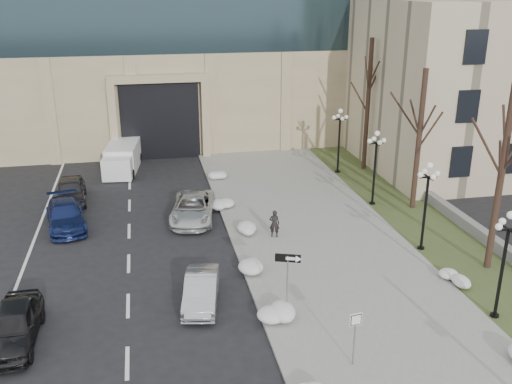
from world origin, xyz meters
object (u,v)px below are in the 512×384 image
(car_d, at_px, (193,208))
(lamppost_d, at_px, (339,132))
(car_b, at_px, (201,290))
(lamppost_b, at_px, (427,195))
(car_e, at_px, (71,191))
(one_way_sign, at_px, (292,266))
(lamppost_c, at_px, (375,158))
(keep_sign, at_px, (355,328))
(car_a, at_px, (13,325))
(car_c, at_px, (66,215))
(lamppost_a, at_px, (505,251))
(box_truck, at_px, (123,158))
(pedestrian, at_px, (274,224))

(car_d, relative_size, lamppost_d, 1.08)
(car_b, distance_m, lamppost_b, 12.29)
(car_b, distance_m, lamppost_d, 19.90)
(car_e, distance_m, one_way_sign, 18.71)
(lamppost_c, bearing_deg, car_b, -141.14)
(lamppost_c, bearing_deg, keep_sign, -114.77)
(keep_sign, bearing_deg, lamppost_d, 64.66)
(one_way_sign, bearing_deg, car_a, -163.07)
(car_c, height_order, lamppost_a, lamppost_a)
(car_c, relative_size, one_way_sign, 1.69)
(box_truck, bearing_deg, lamppost_a, -49.40)
(car_d, xyz_separation_m, car_e, (-7.22, 4.38, 0.04))
(car_b, xyz_separation_m, box_truck, (-3.58, 19.89, 0.28))
(car_e, distance_m, lamppost_a, 25.36)
(car_c, xyz_separation_m, one_way_sign, (10.06, -11.61, 1.67))
(car_b, distance_m, car_d, 9.41)
(pedestrian, xyz_separation_m, lamppost_d, (7.09, 10.07, 2.19))
(car_b, bearing_deg, pedestrian, 62.17)
(lamppost_c, bearing_deg, lamppost_b, -90.00)
(car_a, bearing_deg, car_b, 11.92)
(car_d, height_order, one_way_sign, one_way_sign)
(one_way_sign, xyz_separation_m, lamppost_b, (8.20, 4.78, 0.69))
(car_c, bearing_deg, lamppost_b, -30.61)
(lamppost_b, relative_size, lamppost_c, 1.00)
(lamppost_d, bearing_deg, one_way_sign, -114.75)
(pedestrian, xyz_separation_m, keep_sign, (0.24, -11.28, 0.75))
(car_a, height_order, lamppost_b, lamppost_b)
(car_a, distance_m, lamppost_a, 19.27)
(car_a, xyz_separation_m, car_b, (7.32, 1.42, -0.11))
(pedestrian, distance_m, keep_sign, 11.31)
(car_d, bearing_deg, box_truck, 122.32)
(car_d, height_order, lamppost_d, lamppost_d)
(pedestrian, distance_m, lamppost_b, 7.98)
(car_d, distance_m, lamppost_d, 13.11)
(pedestrian, relative_size, one_way_sign, 0.53)
(car_a, height_order, keep_sign, keep_sign)
(box_truck, bearing_deg, one_way_sign, -64.44)
(car_a, bearing_deg, car_e, 88.43)
(car_e, bearing_deg, car_d, -35.71)
(car_b, bearing_deg, car_c, 134.34)
(car_a, bearing_deg, pedestrian, 32.31)
(lamppost_c, distance_m, lamppost_d, 6.50)
(car_c, distance_m, lamppost_d, 19.42)
(pedestrian, xyz_separation_m, lamppost_b, (7.09, -2.93, 2.19))
(lamppost_c, relative_size, lamppost_d, 1.00)
(one_way_sign, bearing_deg, car_c, 150.18)
(car_a, distance_m, lamppost_b, 19.63)
(car_a, xyz_separation_m, lamppost_b, (19.00, 4.34, 2.31))
(car_a, relative_size, car_c, 0.91)
(car_b, relative_size, lamppost_b, 0.83)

